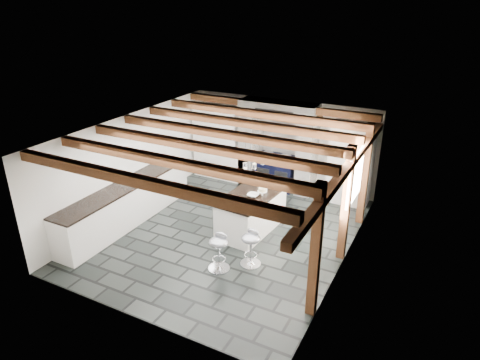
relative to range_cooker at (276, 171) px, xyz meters
The scene contains 6 objects.
ground 2.72m from the range_cooker, 90.00° to the right, with size 6.00×6.00×0.00m, color black.
room_shell 1.52m from the range_cooker, 115.80° to the right, with size 6.00×6.03×6.00m.
range_cooker is the anchor object (origin of this frame).
kitchen_island 2.35m from the range_cooker, 80.26° to the right, with size 1.05×1.80×1.14m.
bar_stool_near 3.65m from the range_cooker, 74.54° to the right, with size 0.40×0.40×0.73m.
bar_stool_far 3.96m from the range_cooker, 82.54° to the right, with size 0.40×0.40×0.75m.
Camera 1 is at (3.93, -7.01, 4.71)m, focal length 32.00 mm.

